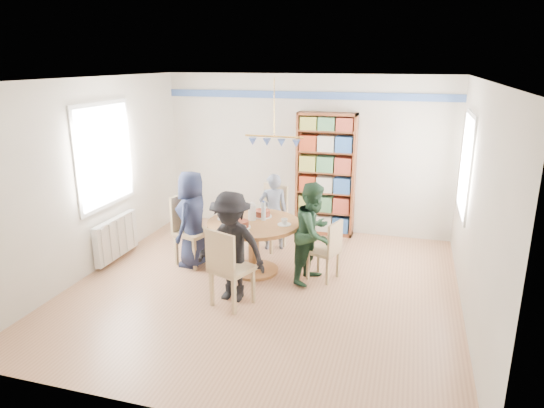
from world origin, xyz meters
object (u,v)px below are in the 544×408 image
at_px(person_near, 231,247).
at_px(chair_left, 189,226).
at_px(chair_right, 328,248).
at_px(dining_table, 254,235).
at_px(bookshelf, 326,176).
at_px(chair_near, 227,265).
at_px(chair_far, 272,214).
at_px(person_far, 273,212).
at_px(radiator, 116,237).
at_px(person_left, 193,219).
at_px(person_right, 314,233).

bearing_deg(person_near, chair_left, 144.21).
distance_m(chair_left, chair_right, 2.08).
relative_size(dining_table, bookshelf, 0.62).
distance_m(chair_near, bookshelf, 3.07).
relative_size(chair_far, person_near, 0.72).
distance_m(chair_left, person_near, 1.38).
bearing_deg(person_far, bookshelf, -145.45).
height_order(chair_left, chair_near, chair_left).
xyz_separation_m(chair_right, person_near, (-1.06, -0.90, 0.24)).
xyz_separation_m(radiator, person_near, (2.13, -0.71, 0.35)).
relative_size(chair_near, bookshelf, 0.48).
xyz_separation_m(radiator, person_left, (1.20, 0.15, 0.36)).
bearing_deg(chair_near, person_near, 96.73).
relative_size(dining_table, person_left, 0.92).
distance_m(person_far, bookshelf, 1.23).
xyz_separation_m(chair_left, chair_right, (2.08, -0.03, -0.10)).
bearing_deg(person_far, dining_table, 67.60).
height_order(person_near, bookshelf, bookshelf).
xyz_separation_m(chair_left, chair_far, (0.99, 0.95, -0.01)).
relative_size(radiator, person_left, 0.71).
bearing_deg(chair_far, chair_left, -136.23).
bearing_deg(chair_right, dining_table, -178.40).
bearing_deg(dining_table, person_near, -90.17).
bearing_deg(chair_far, bookshelf, 51.24).
bearing_deg(chair_near, dining_table, 91.20).
relative_size(radiator, person_near, 0.71).
xyz_separation_m(dining_table, person_far, (0.02, 0.93, 0.06)).
bearing_deg(chair_near, person_right, 50.73).
height_order(chair_right, person_left, person_left).
bearing_deg(person_near, person_right, 49.54).
bearing_deg(chair_far, person_far, -57.28).
xyz_separation_m(dining_table, person_right, (0.87, -0.05, 0.14)).
relative_size(chair_right, person_right, 0.61).
bearing_deg(person_right, chair_far, 56.04).
bearing_deg(chair_right, bookshelf, 101.77).
relative_size(chair_near, person_left, 0.71).
relative_size(dining_table, person_near, 0.92).
distance_m(radiator, chair_left, 1.15).
distance_m(person_left, bookshelf, 2.50).
bearing_deg(person_left, radiator, -82.52).
distance_m(chair_near, person_far, 2.01).
height_order(chair_left, person_near, person_near).
bearing_deg(dining_table, person_far, 88.75).
xyz_separation_m(radiator, chair_right, (3.19, 0.19, 0.12)).
distance_m(radiator, chair_far, 2.41).
relative_size(radiator, chair_far, 0.98).
bearing_deg(chair_left, person_far, 39.84).
bearing_deg(person_far, person_right, 109.88).
relative_size(person_left, bookshelf, 0.68).
height_order(chair_left, person_far, person_far).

